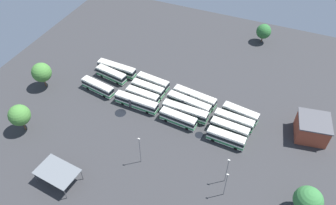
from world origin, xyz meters
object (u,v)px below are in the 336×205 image
at_px(maintenance_shelter, 57,172).
at_px(tree_east_edge, 264,31).
at_px(bus_row3_slot3, 240,114).
at_px(tree_west_edge, 42,72).
at_px(bus_row2_slot1, 185,112).
at_px(depot_building, 312,128).
at_px(bus_row2_slot0, 178,119).
at_px(bus_row2_slot2, 189,103).
at_px(bus_row1_slot2, 148,89).
at_px(tree_south_edge, 19,115).
at_px(bus_row0_slot2, 111,75).
at_px(bus_row2_slot3, 195,97).
at_px(bus_row3_slot2, 234,121).
at_px(lamp_post_near_entrance, 227,170).
at_px(tree_northwest, 308,200).
at_px(bus_row1_slot0, 136,102).
at_px(lamp_post_far_corner, 140,149).
at_px(lamp_post_by_building, 226,184).
at_px(bus_row3_slot0, 226,138).
at_px(bus_row1_slot1, 143,96).
at_px(bus_row0_slot3, 117,69).
at_px(bus_row0_slot0, 98,87).
at_px(bus_row1_slot3, 153,82).
at_px(bus_row3_slot1, 230,129).

relative_size(maintenance_shelter, tree_east_edge, 1.47).
height_order(bus_row3_slot3, tree_west_edge, tree_west_edge).
relative_size(bus_row2_slot1, depot_building, 1.39).
distance_m(bus_row2_slot0, bus_row2_slot2, 7.17).
bearing_deg(bus_row2_slot0, bus_row1_slot2, 149.03).
bearing_deg(tree_east_edge, tree_south_edge, -126.70).
distance_m(bus_row2_slot1, maintenance_shelter, 39.43).
distance_m(bus_row0_slot2, tree_west_edge, 22.12).
distance_m(bus_row0_slot2, bus_row2_slot3, 29.62).
relative_size(bus_row3_slot2, lamp_post_near_entrance, 1.33).
xyz_separation_m(bus_row3_slot2, tree_northwest, (21.94, -20.31, 3.32)).
bearing_deg(tree_south_edge, bus_row3_slot3, 27.25).
bearing_deg(bus_row1_slot2, bus_row1_slot0, -94.84).
xyz_separation_m(bus_row3_slot2, lamp_post_far_corner, (-19.14, -22.35, 3.29)).
height_order(bus_row2_slot1, maintenance_shelter, maintenance_shelter).
height_order(bus_row2_slot1, bus_row2_slot2, same).
bearing_deg(lamp_post_by_building, bus_row0_slot2, 149.92).
bearing_deg(bus_row2_slot0, maintenance_shelter, -123.99).
bearing_deg(bus_row3_slot2, tree_south_edge, -155.29).
distance_m(bus_row2_slot0, tree_northwest, 40.08).
xyz_separation_m(bus_row0_slot2, lamp_post_by_building, (47.29, -27.39, 2.85)).
xyz_separation_m(bus_row2_slot0, tree_northwest, (37.16, -14.66, 3.32)).
xyz_separation_m(bus_row3_slot2, lamp_post_by_building, (3.75, -23.13, 2.85)).
bearing_deg(bus_row2_slot2, bus_row1_slot0, -158.60).
height_order(bus_row2_slot0, maintenance_shelter, maintenance_shelter).
bearing_deg(bus_row3_slot0, bus_row3_slot3, 82.84).
height_order(bus_row1_slot0, bus_row2_slot0, same).
distance_m(bus_row3_slot0, tree_northwest, 26.02).
distance_m(bus_row1_slot1, lamp_post_far_corner, 23.81).
xyz_separation_m(bus_row2_slot0, maintenance_shelter, (-20.16, -29.90, 1.86)).
relative_size(bus_row1_slot2, lamp_post_by_building, 1.28).
xyz_separation_m(bus_row0_slot3, lamp_post_near_entrance, (46.46, -27.05, 2.95)).
distance_m(bus_row0_slot2, bus_row2_slot0, 30.00).
xyz_separation_m(bus_row3_slot0, tree_northwest, (22.27, -13.04, 3.32)).
bearing_deg(bus_row1_slot1, bus_row3_slot3, 8.57).
xyz_separation_m(bus_row0_slot0, bus_row1_slot1, (15.17, 1.92, -0.00)).
bearing_deg(bus_row2_slot0, bus_row0_slot2, 160.70).
xyz_separation_m(maintenance_shelter, lamp_post_near_entrance, (38.34, 16.24, 1.09)).
xyz_separation_m(bus_row0_slot3, tree_west_edge, (-18.31, -15.32, 3.94)).
relative_size(bus_row1_slot1, bus_row3_slot2, 0.94).
distance_m(bus_row0_slot0, bus_row1_slot1, 15.29).
bearing_deg(maintenance_shelter, bus_row1_slot0, 79.57).
distance_m(bus_row1_slot1, bus_row2_slot1, 14.76).
xyz_separation_m(depot_building, lamp_post_far_corner, (-40.09, -26.95, 2.03)).
xyz_separation_m(bus_row3_slot0, depot_building, (21.28, 11.87, 1.26)).
bearing_deg(bus_row0_slot0, depot_building, 6.58).
xyz_separation_m(bus_row1_slot3, bus_row3_slot1, (28.62, -9.73, -0.00)).
xyz_separation_m(bus_row2_slot0, bus_row3_slot3, (16.25, 9.19, -0.00)).
bearing_deg(bus_row0_slot3, bus_row2_slot1, -18.87).
height_order(bus_row1_slot1, bus_row2_slot1, same).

